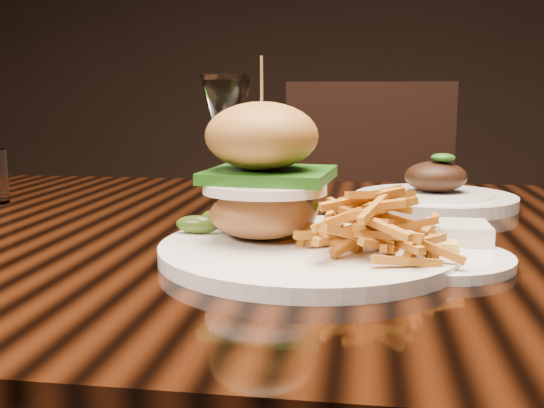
# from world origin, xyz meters

# --- Properties ---
(dining_table) EXTENTS (1.60, 0.90, 0.75)m
(dining_table) POSITION_xyz_m (0.00, 0.00, 0.67)
(dining_table) COLOR black
(dining_table) RESTS_ON ground
(burger_plate) EXTENTS (0.31, 0.31, 0.21)m
(burger_plate) POSITION_xyz_m (0.02, -0.14, 0.80)
(burger_plate) COLOR white
(burger_plate) RESTS_ON dining_table
(side_saucer) EXTENTS (0.16, 0.16, 0.02)m
(side_saucer) POSITION_xyz_m (0.16, -0.14, 0.76)
(side_saucer) COLOR white
(side_saucer) RESTS_ON dining_table
(ramekin) EXTENTS (0.07, 0.07, 0.03)m
(ramekin) POSITION_xyz_m (0.19, -0.08, 0.76)
(ramekin) COLOR white
(ramekin) RESTS_ON dining_table
(wine_glass) EXTENTS (0.07, 0.07, 0.19)m
(wine_glass) POSITION_xyz_m (-0.10, 0.07, 0.89)
(wine_glass) COLOR white
(wine_glass) RESTS_ON dining_table
(far_dish) EXTENTS (0.24, 0.24, 0.08)m
(far_dish) POSITION_xyz_m (0.19, 0.19, 0.77)
(far_dish) COLOR white
(far_dish) RESTS_ON dining_table
(chair_far) EXTENTS (0.48, 0.48, 0.95)m
(chair_far) POSITION_xyz_m (0.10, 0.89, 0.54)
(chair_far) COLOR black
(chair_far) RESTS_ON ground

